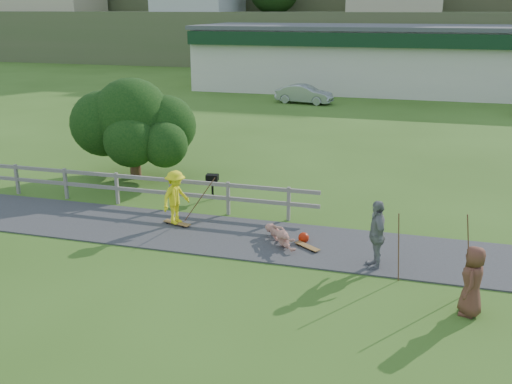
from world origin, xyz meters
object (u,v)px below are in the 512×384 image
at_px(spectator_c, 473,281).
at_px(bbq, 212,187).
at_px(skater_fallen, 280,236).
at_px(spectator_b, 376,235).
at_px(tree, 133,136).
at_px(skater_rider, 176,200).
at_px(car_silver, 304,94).

xyz_separation_m(spectator_c, bbq, (-8.12, 5.94, -0.35)).
relative_size(skater_fallen, bbq, 1.71).
bearing_deg(spectator_c, bbq, -115.23).
relative_size(spectator_b, tree, 0.38).
height_order(skater_rider, tree, tree).
height_order(skater_rider, car_silver, skater_rider).
bearing_deg(skater_rider, bbq, 15.49).
relative_size(skater_fallen, spectator_c, 0.97).
bearing_deg(skater_fallen, bbq, 96.18).
relative_size(skater_fallen, car_silver, 0.39).
distance_m(tree, bbq, 4.43).
xyz_separation_m(skater_fallen, tree, (-7.12, 5.10, 1.37)).
distance_m(spectator_c, tree, 14.28).
height_order(car_silver, bbq, car_silver).
bearing_deg(car_silver, tree, 179.63).
bearing_deg(car_silver, skater_rider, -170.22).
xyz_separation_m(skater_rider, skater_fallen, (3.42, -0.58, -0.55)).
xyz_separation_m(spectator_b, tree, (-9.81, 5.87, 0.74)).
distance_m(skater_rider, spectator_b, 6.25).
bearing_deg(skater_fallen, spectator_b, -54.05).
distance_m(spectator_b, spectator_c, 2.86).
bearing_deg(skater_rider, skater_fallen, -80.45).
bearing_deg(car_silver, spectator_b, -157.11).
xyz_separation_m(spectator_c, car_silver, (-9.12, 27.63, -0.15)).
xyz_separation_m(car_silver, tree, (-2.88, -19.92, 1.00)).
height_order(spectator_b, tree, tree).
bearing_deg(bbq, tree, 148.25).
height_order(skater_rider, skater_fallen, skater_rider).
distance_m(spectator_b, car_silver, 26.71).
xyz_separation_m(skater_rider, spectator_b, (6.10, -1.35, 0.08)).
bearing_deg(spectator_c, skater_fallen, -107.18).
relative_size(tree, bbq, 5.38).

